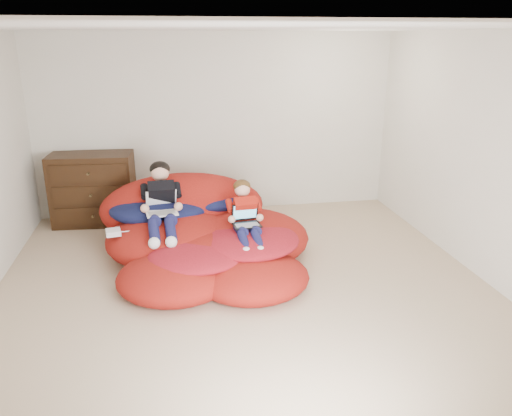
{
  "coord_description": "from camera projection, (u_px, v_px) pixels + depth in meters",
  "views": [
    {
      "loc": [
        -0.68,
        -4.5,
        2.43
      ],
      "look_at": [
        0.19,
        0.44,
        0.7
      ],
      "focal_mm": 35.0,
      "sensor_mm": 36.0,
      "label": 1
    }
  ],
  "objects": [
    {
      "name": "room_shell",
      "position": [
        245.0,
        268.0,
        5.02
      ],
      "size": [
        5.1,
        5.1,
        2.77
      ],
      "color": "tan",
      "rests_on": "ground"
    },
    {
      "name": "dresser",
      "position": [
        93.0,
        189.0,
        6.72
      ],
      "size": [
        1.11,
        0.64,
        0.96
      ],
      "color": "black",
      "rests_on": "ground"
    },
    {
      "name": "beanbag_pile",
      "position": [
        202.0,
        235.0,
        5.73
      ],
      "size": [
        2.45,
        2.44,
        0.92
      ],
      "color": "#A61A12",
      "rests_on": "ground"
    },
    {
      "name": "cream_pillow",
      "position": [
        157.0,
        189.0,
        6.23
      ],
      "size": [
        0.48,
        0.31,
        0.31
      ],
      "primitive_type": "ellipsoid",
      "color": "white",
      "rests_on": "beanbag_pile"
    },
    {
      "name": "older_boy",
      "position": [
        161.0,
        200.0,
        5.62
      ],
      "size": [
        0.34,
        1.08,
        0.7
      ],
      "color": "black",
      "rests_on": "beanbag_pile"
    },
    {
      "name": "younger_boy",
      "position": [
        245.0,
        213.0,
        5.46
      ],
      "size": [
        0.29,
        0.9,
        0.59
      ],
      "color": "#B61C10",
      "rests_on": "beanbag_pile"
    },
    {
      "name": "laptop_white",
      "position": [
        162.0,
        206.0,
        5.59
      ],
      "size": [
        0.37,
        0.4,
        0.23
      ],
      "color": "white",
      "rests_on": "older_boy"
    },
    {
      "name": "laptop_black",
      "position": [
        246.0,
        219.0,
        5.42
      ],
      "size": [
        0.32,
        0.29,
        0.22
      ],
      "color": "black",
      "rests_on": "younger_boy"
    },
    {
      "name": "power_adapter",
      "position": [
        113.0,
        232.0,
        5.4
      ],
      "size": [
        0.18,
        0.18,
        0.06
      ],
      "primitive_type": "cube",
      "rotation": [
        0.0,
        0.0,
        0.16
      ],
      "color": "white",
      "rests_on": "beanbag_pile"
    }
  ]
}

